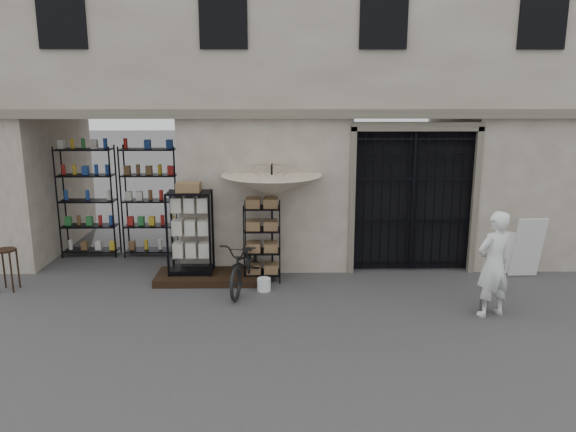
{
  "coord_description": "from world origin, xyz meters",
  "views": [
    {
      "loc": [
        -0.95,
        -9.04,
        3.79
      ],
      "look_at": [
        -0.8,
        1.4,
        1.35
      ],
      "focal_mm": 35.0,
      "sensor_mm": 36.0,
      "label": 1
    }
  ],
  "objects_px": {
    "easel_sign": "(523,245)",
    "wooden_stool": "(7,269)",
    "display_cabinet": "(191,237)",
    "market_umbrella": "(272,180)",
    "white_bucket": "(264,284)",
    "wire_rack": "(262,243)",
    "bicycle": "(245,289)",
    "steel_bollard": "(485,292)",
    "shopkeeper": "(489,315)"
  },
  "relations": [
    {
      "from": "bicycle",
      "to": "shopkeeper",
      "type": "relative_size",
      "value": 1.05
    },
    {
      "from": "display_cabinet",
      "to": "shopkeeper",
      "type": "xyz_separation_m",
      "value": [
        5.3,
        -1.85,
        -0.88
      ]
    },
    {
      "from": "wire_rack",
      "to": "bicycle",
      "type": "relative_size",
      "value": 0.83
    },
    {
      "from": "shopkeeper",
      "to": "easel_sign",
      "type": "xyz_separation_m",
      "value": [
        1.38,
        2.01,
        0.64
      ]
    },
    {
      "from": "market_umbrella",
      "to": "easel_sign",
      "type": "xyz_separation_m",
      "value": [
        5.07,
        0.07,
        -1.35
      ]
    },
    {
      "from": "display_cabinet",
      "to": "white_bucket",
      "type": "distance_m",
      "value": 1.76
    },
    {
      "from": "white_bucket",
      "to": "bicycle",
      "type": "bearing_deg",
      "value": 163.88
    },
    {
      "from": "bicycle",
      "to": "shopkeeper",
      "type": "distance_m",
      "value": 4.41
    },
    {
      "from": "display_cabinet",
      "to": "easel_sign",
      "type": "height_order",
      "value": "display_cabinet"
    },
    {
      "from": "steel_bollard",
      "to": "bicycle",
      "type": "bearing_deg",
      "value": 164.07
    },
    {
      "from": "display_cabinet",
      "to": "market_umbrella",
      "type": "height_order",
      "value": "market_umbrella"
    },
    {
      "from": "easel_sign",
      "to": "wooden_stool",
      "type": "bearing_deg",
      "value": -178.11
    },
    {
      "from": "white_bucket",
      "to": "steel_bollard",
      "type": "xyz_separation_m",
      "value": [
        3.79,
        -1.08,
        0.24
      ]
    },
    {
      "from": "bicycle",
      "to": "steel_bollard",
      "type": "height_order",
      "value": "bicycle"
    },
    {
      "from": "bicycle",
      "to": "wire_rack",
      "type": "bearing_deg",
      "value": 68.19
    },
    {
      "from": "wooden_stool",
      "to": "shopkeeper",
      "type": "relative_size",
      "value": 0.45
    },
    {
      "from": "wire_rack",
      "to": "white_bucket",
      "type": "relative_size",
      "value": 6.22
    },
    {
      "from": "market_umbrella",
      "to": "steel_bollard",
      "type": "height_order",
      "value": "market_umbrella"
    },
    {
      "from": "steel_bollard",
      "to": "shopkeeper",
      "type": "distance_m",
      "value": 0.39
    },
    {
      "from": "wooden_stool",
      "to": "bicycle",
      "type": "bearing_deg",
      "value": 0.08
    },
    {
      "from": "wire_rack",
      "to": "easel_sign",
      "type": "bearing_deg",
      "value": -1.4
    },
    {
      "from": "market_umbrella",
      "to": "wooden_stool",
      "type": "xyz_separation_m",
      "value": [
        -4.98,
        -0.64,
        -1.57
      ]
    },
    {
      "from": "display_cabinet",
      "to": "wire_rack",
      "type": "xyz_separation_m",
      "value": [
        1.41,
        -0.03,
        -0.12
      ]
    },
    {
      "from": "bicycle",
      "to": "easel_sign",
      "type": "xyz_separation_m",
      "value": [
        5.59,
        0.7,
        0.64
      ]
    },
    {
      "from": "display_cabinet",
      "to": "bicycle",
      "type": "height_order",
      "value": "display_cabinet"
    },
    {
      "from": "wire_rack",
      "to": "easel_sign",
      "type": "height_order",
      "value": "wire_rack"
    },
    {
      "from": "display_cabinet",
      "to": "steel_bollard",
      "type": "bearing_deg",
      "value": -15.28
    },
    {
      "from": "bicycle",
      "to": "shopkeeper",
      "type": "bearing_deg",
      "value": -6.93
    },
    {
      "from": "white_bucket",
      "to": "shopkeeper",
      "type": "bearing_deg",
      "value": -17.44
    },
    {
      "from": "wooden_stool",
      "to": "easel_sign",
      "type": "height_order",
      "value": "easel_sign"
    },
    {
      "from": "market_umbrella",
      "to": "shopkeeper",
      "type": "xyz_separation_m",
      "value": [
        3.7,
        -1.95,
        -2.0
      ]
    },
    {
      "from": "wire_rack",
      "to": "easel_sign",
      "type": "relative_size",
      "value": 1.26
    },
    {
      "from": "easel_sign",
      "to": "display_cabinet",
      "type": "bearing_deg",
      "value": 179.26
    },
    {
      "from": "bicycle",
      "to": "easel_sign",
      "type": "height_order",
      "value": "easel_sign"
    },
    {
      "from": "wire_rack",
      "to": "shopkeeper",
      "type": "xyz_separation_m",
      "value": [
        3.89,
        -1.82,
        -0.77
      ]
    },
    {
      "from": "shopkeeper",
      "to": "easel_sign",
      "type": "distance_m",
      "value": 2.52
    },
    {
      "from": "steel_bollard",
      "to": "easel_sign",
      "type": "relative_size",
      "value": 0.59
    },
    {
      "from": "market_umbrella",
      "to": "white_bucket",
      "type": "bearing_deg",
      "value": -101.42
    },
    {
      "from": "white_bucket",
      "to": "wooden_stool",
      "type": "distance_m",
      "value": 4.84
    },
    {
      "from": "wooden_stool",
      "to": "shopkeeper",
      "type": "height_order",
      "value": "wooden_stool"
    },
    {
      "from": "display_cabinet",
      "to": "easel_sign",
      "type": "relative_size",
      "value": 1.42
    },
    {
      "from": "white_bucket",
      "to": "bicycle",
      "type": "xyz_separation_m",
      "value": [
        -0.36,
        0.1,
        -0.12
      ]
    },
    {
      "from": "market_umbrella",
      "to": "white_bucket",
      "type": "height_order",
      "value": "market_umbrella"
    },
    {
      "from": "white_bucket",
      "to": "shopkeeper",
      "type": "distance_m",
      "value": 4.03
    },
    {
      "from": "steel_bollard",
      "to": "display_cabinet",
      "type": "bearing_deg",
      "value": 161.8
    },
    {
      "from": "market_umbrella",
      "to": "bicycle",
      "type": "bearing_deg",
      "value": -128.8
    },
    {
      "from": "market_umbrella",
      "to": "wooden_stool",
      "type": "relative_size",
      "value": 3.44
    },
    {
      "from": "wire_rack",
      "to": "white_bucket",
      "type": "height_order",
      "value": "wire_rack"
    },
    {
      "from": "display_cabinet",
      "to": "steel_bollard",
      "type": "height_order",
      "value": "display_cabinet"
    },
    {
      "from": "steel_bollard",
      "to": "white_bucket",
      "type": "bearing_deg",
      "value": 164.08
    }
  ]
}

